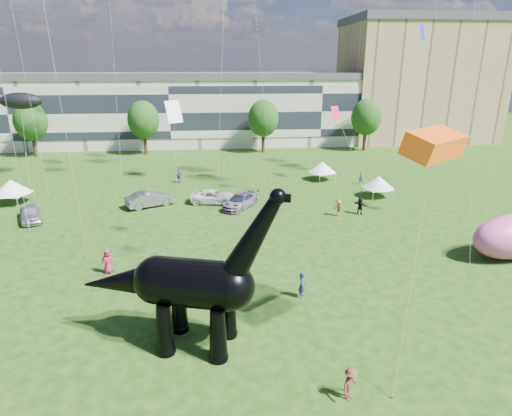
{
  "coord_description": "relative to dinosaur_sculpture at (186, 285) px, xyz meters",
  "views": [
    {
      "loc": [
        0.03,
        -20.19,
        14.54
      ],
      "look_at": [
        2.62,
        8.0,
        5.0
      ],
      "focal_mm": 30.0,
      "sensor_mm": 36.0,
      "label": 1
    }
  ],
  "objects": [
    {
      "name": "car_grey",
      "position": [
        -5.51,
        24.4,
        -2.72
      ],
      "size": [
        5.34,
        3.91,
        1.68
      ],
      "primitive_type": "imported",
      "rotation": [
        0.0,
        0.0,
        2.04
      ],
      "color": "slate",
      "rests_on": "ground"
    },
    {
      "name": "dinosaur_sculpture",
      "position": [
        0.0,
        0.0,
        0.0
      ],
      "size": [
        11.5,
        4.8,
        9.44
      ],
      "rotation": [
        0.0,
        0.0,
        -0.28
      ],
      "color": "black",
      "rests_on": "ground"
    },
    {
      "name": "tree_far_right",
      "position": [
        27.78,
        53.03,
        2.73
      ],
      "size": [
        5.2,
        5.2,
        9.44
      ],
      "color": "#382314",
      "rests_on": "ground"
    },
    {
      "name": "tree_mid_right",
      "position": [
        9.78,
        53.03,
        2.73
      ],
      "size": [
        5.2,
        5.2,
        9.44
      ],
      "color": "#382314",
      "rests_on": "ground"
    },
    {
      "name": "inflatable_pink",
      "position": [
        24.63,
        8.81,
        -1.81
      ],
      "size": [
        7.59,
        4.9,
        3.5
      ],
      "primitive_type": "ellipsoid",
      "rotation": [
        0.0,
        0.0,
        0.21
      ],
      "color": "#E057A5",
      "rests_on": "ground"
    },
    {
      "name": "terrace_row",
      "position": [
        -6.22,
        62.03,
        2.44
      ],
      "size": [
        78.0,
        11.0,
        12.0
      ],
      "primitive_type": "cube",
      "color": "beige",
      "rests_on": "ground"
    },
    {
      "name": "apartment_block",
      "position": [
        41.78,
        65.03,
        7.44
      ],
      "size": [
        28.0,
        18.0,
        22.0
      ],
      "primitive_type": "cube",
      "color": "tan",
      "rests_on": "ground"
    },
    {
      "name": "kites",
      "position": [
        -17.78,
        26.61,
        11.0
      ],
      "size": [
        59.08,
        46.45,
        31.56
      ],
      "color": "#E8520F",
      "rests_on": "ground"
    },
    {
      "name": "gazebo_left",
      "position": [
        -20.58,
        26.76,
        -1.66
      ],
      "size": [
        4.57,
        4.57,
        2.71
      ],
      "rotation": [
        0.0,
        0.0,
        -0.2
      ],
      "color": "white",
      "rests_on": "ground"
    },
    {
      "name": "gazebo_far",
      "position": [
        15.51,
        33.66,
        -1.85
      ],
      "size": [
        4.54,
        4.54,
        2.44
      ],
      "rotation": [
        0.0,
        0.0,
        0.38
      ],
      "color": "white",
      "rests_on": "ground"
    },
    {
      "name": "tree_far_left",
      "position": [
        -28.22,
        53.03,
        2.73
      ],
      "size": [
        5.2,
        5.2,
        9.44
      ],
      "color": "#382314",
      "rests_on": "ground"
    },
    {
      "name": "ground",
      "position": [
        1.78,
        0.03,
        -3.56
      ],
      "size": [
        220.0,
        220.0,
        0.0
      ],
      "primitive_type": "plane",
      "color": "#16330C",
      "rests_on": "ground"
    },
    {
      "name": "visitors",
      "position": [
        0.8,
        16.19,
        -2.68
      ],
      "size": [
        48.97,
        39.9,
        1.86
      ],
      "color": "navy",
      "rests_on": "ground"
    },
    {
      "name": "car_white",
      "position": [
        1.29,
        25.02,
        -2.85
      ],
      "size": [
        5.42,
        3.04,
        1.43
      ],
      "primitive_type": "imported",
      "rotation": [
        0.0,
        0.0,
        1.44
      ],
      "color": "white",
      "rests_on": "ground"
    },
    {
      "name": "car_silver",
      "position": [
        -16.51,
        20.95,
        -2.77
      ],
      "size": [
        3.61,
        5.0,
        1.58
      ],
      "primitive_type": "imported",
      "rotation": [
        0.0,
        0.0,
        0.42
      ],
      "color": "silver",
      "rests_on": "ground"
    },
    {
      "name": "tree_mid_left",
      "position": [
        -10.22,
        53.03,
        2.73
      ],
      "size": [
        5.2,
        5.2,
        9.44
      ],
      "color": "#382314",
      "rests_on": "ground"
    },
    {
      "name": "car_dark",
      "position": [
        4.12,
        23.09,
        -2.81
      ],
      "size": [
        4.57,
        5.52,
        1.51
      ],
      "primitive_type": "imported",
      "rotation": [
        0.0,
        0.0,
        -0.57
      ],
      "color": "#595960",
      "rests_on": "ground"
    },
    {
      "name": "gazebo_near",
      "position": [
        20.11,
        25.65,
        -1.84
      ],
      "size": [
        4.03,
        4.03,
        2.45
      ],
      "rotation": [
        0.0,
        0.0,
        0.16
      ],
      "color": "white",
      "rests_on": "ground"
    }
  ]
}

